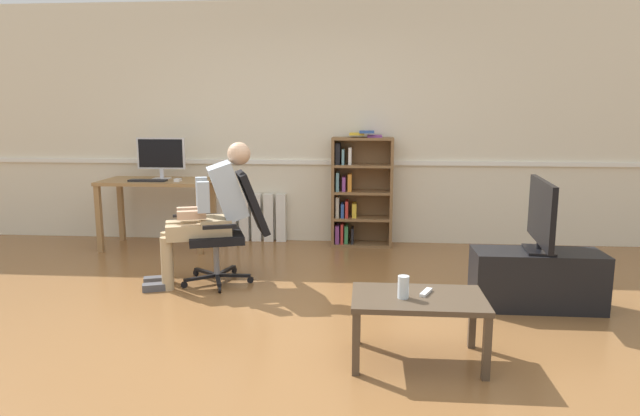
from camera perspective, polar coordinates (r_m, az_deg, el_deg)
ground_plane at (r=4.03m, az=-3.20°, el=-11.95°), size 18.00×18.00×0.00m
back_wall at (r=6.38m, az=0.01°, el=8.59°), size 12.00×0.13×2.70m
computer_desk at (r=6.34m, az=-16.39°, el=1.77°), size 1.18×0.62×0.76m
imac_monitor at (r=6.36m, az=-16.02°, el=5.25°), size 0.54×0.14×0.45m
keyboard at (r=6.21m, az=-17.27°, el=2.72°), size 0.40×0.12×0.02m
computer_mouse at (r=6.12m, az=-14.40°, el=2.81°), size 0.06×0.10×0.03m
bookshelf at (r=6.21m, az=3.92°, el=1.70°), size 0.67×0.29×1.29m
radiator at (r=6.50m, az=-7.17°, el=-0.95°), size 0.84×0.08×0.56m
office_chair at (r=4.93m, az=-8.99°, el=-1.58°), size 0.79×0.67×0.98m
person_seated at (r=4.89m, az=-11.22°, el=-0.19°), size 0.97×0.60×1.24m
tv_stand at (r=4.61m, az=21.36°, el=-6.85°), size 0.97×0.38×0.45m
tv_screen at (r=4.50m, az=21.79°, el=-0.63°), size 0.23×0.80×0.55m
coffee_table at (r=3.43m, az=10.05°, el=-9.78°), size 0.79×0.50×0.41m
drinking_glass at (r=3.35m, az=8.56°, el=-8.04°), size 0.07×0.07×0.14m
spare_remote at (r=3.47m, az=10.83°, el=-8.50°), size 0.09×0.15×0.02m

